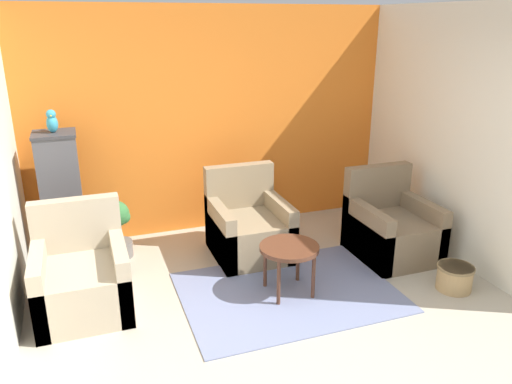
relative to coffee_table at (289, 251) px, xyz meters
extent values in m
plane|color=#B2A893|center=(-0.20, -1.14, -0.44)|extent=(20.00, 20.00, 0.00)
cube|color=orange|center=(-0.20, 1.90, 0.90)|extent=(4.51, 0.06, 2.68)
cube|color=silver|center=(2.02, 0.37, 0.90)|extent=(0.06, 3.00, 2.68)
cube|color=slate|center=(0.00, 0.00, -0.43)|extent=(2.04, 1.49, 0.01)
cylinder|color=#512D1E|center=(0.00, 0.00, 0.04)|extent=(0.57, 0.57, 0.04)
cylinder|color=#512D1E|center=(-0.18, -0.18, -0.21)|extent=(0.04, 0.04, 0.46)
cylinder|color=#512D1E|center=(0.18, -0.18, -0.21)|extent=(0.04, 0.04, 0.46)
cylinder|color=#512D1E|center=(-0.18, 0.18, -0.21)|extent=(0.04, 0.04, 0.46)
cylinder|color=#512D1E|center=(0.18, 0.18, -0.21)|extent=(0.04, 0.04, 0.46)
cube|color=tan|center=(-1.87, 0.34, -0.21)|extent=(0.80, 0.88, 0.46)
cube|color=tan|center=(-1.87, 0.70, 0.27)|extent=(0.80, 0.14, 0.50)
cube|color=tan|center=(-2.21, 0.34, -0.13)|extent=(0.12, 0.88, 0.63)
cube|color=tan|center=(-1.53, 0.34, -0.13)|extent=(0.12, 0.88, 0.63)
cube|color=#7A664C|center=(1.40, 0.34, -0.21)|extent=(0.80, 0.88, 0.46)
cube|color=#7A664C|center=(1.40, 0.71, 0.27)|extent=(0.80, 0.14, 0.50)
cube|color=#7A664C|center=(1.06, 0.34, -0.13)|extent=(0.12, 0.88, 0.63)
cube|color=#7A664C|center=(1.74, 0.34, -0.13)|extent=(0.12, 0.88, 0.63)
cube|color=#8E7A5B|center=(-0.08, 0.90, -0.21)|extent=(0.80, 0.88, 0.46)
cube|color=#8E7A5B|center=(-0.08, 1.27, 0.27)|extent=(0.80, 0.14, 0.50)
cube|color=#8E7A5B|center=(-0.42, 0.90, -0.13)|extent=(0.12, 0.88, 0.63)
cube|color=#8E7A5B|center=(0.26, 0.90, -0.13)|extent=(0.12, 0.88, 0.63)
cube|color=#353539|center=(-1.99, 1.46, -0.40)|extent=(0.50, 0.50, 0.09)
cube|color=#4C4C51|center=(-1.99, 1.46, 0.30)|extent=(0.40, 0.40, 1.32)
cube|color=#353539|center=(-1.99, 1.46, 0.98)|extent=(0.42, 0.42, 0.03)
ellipsoid|color=teal|center=(-1.99, 1.46, 1.08)|extent=(0.11, 0.14, 0.18)
sphere|color=teal|center=(-1.99, 1.44, 1.18)|extent=(0.09, 0.09, 0.09)
cone|color=gold|center=(-1.99, 1.40, 1.17)|extent=(0.04, 0.04, 0.04)
cone|color=teal|center=(-1.99, 1.52, 1.06)|extent=(0.06, 0.11, 0.15)
cylinder|color=#66605B|center=(-1.47, 1.36, -0.35)|extent=(0.30, 0.30, 0.18)
cylinder|color=brown|center=(-1.47, 1.36, -0.14)|extent=(0.04, 0.04, 0.23)
sphere|color=#337038|center=(-1.47, 1.36, 0.07)|extent=(0.29, 0.29, 0.29)
sphere|color=#337038|center=(-1.55, 1.38, 0.02)|extent=(0.17, 0.17, 0.17)
sphere|color=#337038|center=(-1.40, 1.33, 0.04)|extent=(0.16, 0.16, 0.16)
cylinder|color=tan|center=(1.56, -0.49, -0.32)|extent=(0.33, 0.33, 0.25)
cylinder|color=olive|center=(1.56, -0.49, -0.20)|extent=(0.35, 0.35, 0.02)
camera|label=1|loc=(-1.73, -3.90, 2.08)|focal=35.00mm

